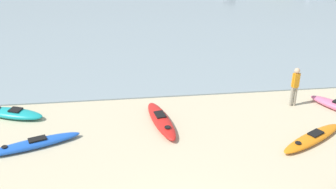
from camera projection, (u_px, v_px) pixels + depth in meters
kayak_on_sand_0 at (161, 120)px, 15.75m from camera, size 1.25×3.29×0.37m
kayak_on_sand_1 at (313, 138)px, 14.59m from camera, size 3.17×2.22×0.30m
kayak_on_sand_2 at (13, 113)px, 16.26m from camera, size 2.75×1.68×0.39m
kayak_on_sand_3 at (33, 144)px, 14.18m from camera, size 3.43×1.69×0.34m
person_near_waterline at (295, 84)px, 16.87m from camera, size 0.36×0.24×1.77m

